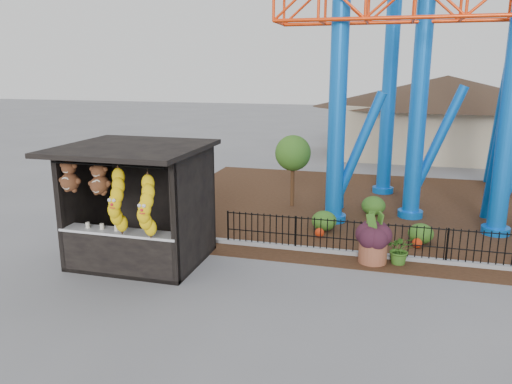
% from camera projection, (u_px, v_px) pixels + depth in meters
% --- Properties ---
extents(ground, '(120.00, 120.00, 0.00)m').
position_uv_depth(ground, '(236.00, 291.00, 11.50)').
color(ground, slate).
rests_on(ground, ground).
extents(mulch_bed, '(18.00, 12.00, 0.02)m').
position_uv_depth(mulch_bed, '(409.00, 211.00, 17.95)').
color(mulch_bed, '#331E11').
rests_on(mulch_bed, ground).
extents(curb, '(18.00, 0.18, 0.12)m').
position_uv_depth(curb, '(414.00, 259.00, 13.26)').
color(curb, gray).
rests_on(curb, ground).
extents(prize_booth, '(3.50, 3.40, 3.12)m').
position_uv_depth(prize_booth, '(135.00, 208.00, 12.74)').
color(prize_booth, black).
rests_on(prize_booth, ground).
extents(picket_fence, '(12.20, 0.06, 1.00)m').
position_uv_depth(picket_fence, '(451.00, 247.00, 12.92)').
color(picket_fence, black).
rests_on(picket_fence, ground).
extents(roller_coaster, '(11.00, 6.37, 10.82)m').
position_uv_depth(roller_coaster, '(459.00, 23.00, 16.32)').
color(roller_coaster, blue).
rests_on(roller_coaster, ground).
extents(terracotta_planter, '(0.90, 0.90, 0.65)m').
position_uv_depth(terracotta_planter, '(373.00, 251.00, 13.11)').
color(terracotta_planter, brown).
rests_on(terracotta_planter, ground).
extents(planter_foliage, '(0.70, 0.70, 0.64)m').
position_uv_depth(planter_foliage, '(374.00, 227.00, 12.96)').
color(planter_foliage, black).
rests_on(planter_foliage, terracotta_planter).
extents(potted_plant, '(0.78, 0.69, 0.81)m').
position_uv_depth(potted_plant, '(400.00, 249.00, 12.99)').
color(potted_plant, '#245719').
rests_on(potted_plant, ground).
extents(landscaping, '(8.87, 4.01, 0.66)m').
position_uv_depth(landscaping, '(417.00, 223.00, 15.55)').
color(landscaping, '#2F5A1A').
rests_on(landscaping, mulch_bed).
extents(pavilion, '(15.00, 15.00, 4.80)m').
position_uv_depth(pavilion, '(446.00, 103.00, 27.92)').
color(pavilion, '#BFAD8C').
rests_on(pavilion, ground).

